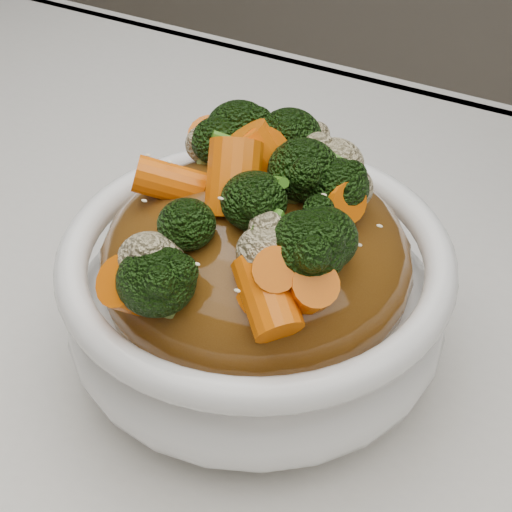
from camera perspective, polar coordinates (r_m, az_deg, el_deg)
The scene contains 8 objects.
tablecloth at distance 0.48m, azimuth -1.77°, elevation -11.08°, with size 1.20×0.80×0.04m, color silver.
bowl at distance 0.45m, azimuth -0.00°, elevation -3.18°, with size 0.22×0.22×0.09m, color white, non-canonical shape.
sauce_base at distance 0.43m, azimuth -0.00°, elevation -0.31°, with size 0.17×0.17×0.09m, color #5E3710.
carrots at distance 0.39m, azimuth -0.00°, elevation 6.65°, with size 0.17×0.17×0.05m, color orange, non-canonical shape.
broccoli at distance 0.39m, azimuth -0.00°, elevation 6.53°, with size 0.17×0.17×0.04m, color black, non-canonical shape.
cauliflower at distance 0.40m, azimuth -0.00°, elevation 6.29°, with size 0.17×0.17×0.04m, color #C2B384, non-canonical shape.
scallions at distance 0.39m, azimuth -0.00°, elevation 6.78°, with size 0.13×0.13×0.02m, color #3A751B, non-canonical shape.
sesame_seeds at distance 0.39m, azimuth -0.00°, elevation 6.78°, with size 0.15×0.15×0.01m, color beige, non-canonical shape.
Camera 1 is at (0.16, -0.26, 1.10)m, focal length 55.00 mm.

